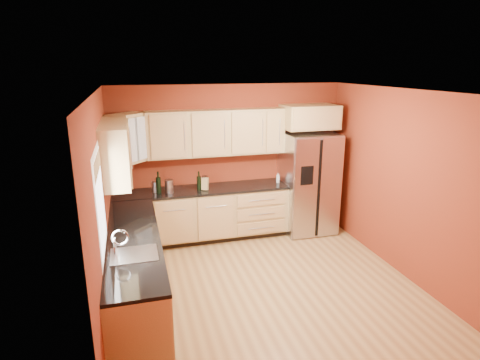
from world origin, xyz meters
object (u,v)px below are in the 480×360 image
at_px(knife_block, 205,184).
at_px(canister_left, 169,186).
at_px(refrigerator, 308,183).
at_px(wine_bottle_a, 199,181).
at_px(soap_dispenser, 278,178).

bearing_deg(knife_block, canister_left, -155.67).
bearing_deg(knife_block, refrigerator, 23.33).
distance_m(refrigerator, canister_left, 2.44).
bearing_deg(wine_bottle_a, refrigerator, -0.28).
relative_size(wine_bottle_a, knife_block, 1.53).
distance_m(refrigerator, knife_block, 1.86).
bearing_deg(refrigerator, wine_bottle_a, 179.72).
height_order(wine_bottle_a, soap_dispenser, wine_bottle_a).
distance_m(wine_bottle_a, soap_dispenser, 1.41).
height_order(refrigerator, wine_bottle_a, refrigerator).
height_order(refrigerator, canister_left, refrigerator).
height_order(refrigerator, knife_block, refrigerator).
bearing_deg(canister_left, refrigerator, 0.34).
distance_m(refrigerator, wine_bottle_a, 1.96).
bearing_deg(wine_bottle_a, knife_block, -7.49).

